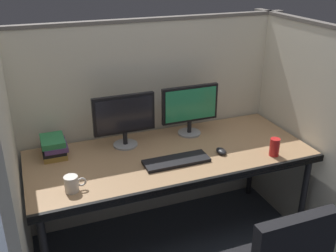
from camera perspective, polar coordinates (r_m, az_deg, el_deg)
cubicle_partition_rear at (r=3.01m, az=-2.72°, el=0.55°), size 2.21×0.06×1.57m
cubicle_partition_left at (r=2.40m, az=-21.53°, el=-7.68°), size 0.06×1.41×1.57m
cubicle_partition_right at (r=3.04m, az=18.87°, el=-0.58°), size 0.06×1.41×1.57m
desk at (r=2.67m, az=0.49°, el=-5.02°), size 1.90×0.80×0.74m
monitor_left at (r=2.68m, az=-6.40°, el=1.27°), size 0.43×0.17×0.37m
monitor_right at (r=2.85m, az=3.23°, el=2.80°), size 0.43×0.17×0.37m
keyboard_main at (r=2.54m, az=1.23°, el=-5.11°), size 0.43×0.15×0.02m
computer_mouse at (r=2.67m, az=7.76°, el=-3.64°), size 0.06×0.10×0.04m
coffee_mug at (r=2.30m, az=-13.83°, el=-8.19°), size 0.13×0.08×0.09m
soda_can at (r=2.69m, az=15.27°, el=-2.98°), size 0.07×0.07×0.12m
book_stack at (r=2.71m, az=-16.31°, el=-2.92°), size 0.16×0.22×0.13m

